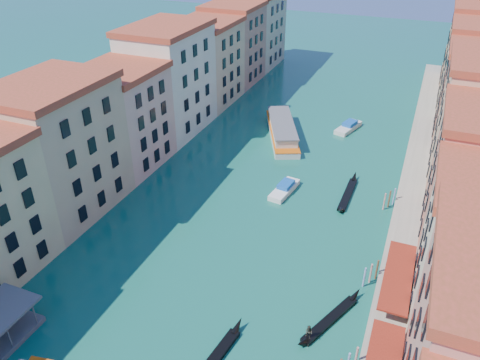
# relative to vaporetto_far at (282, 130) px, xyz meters

# --- Properties ---
(left_bank_palazzos) EXTENTS (12.80, 128.40, 21.00)m
(left_bank_palazzos) POSITION_rel_vaporetto_far_xyz_m (-22.06, -11.53, 8.33)
(left_bank_palazzos) COLOR tan
(left_bank_palazzos) RESTS_ON ground
(right_bank_palazzos) EXTENTS (12.80, 128.40, 21.00)m
(right_bank_palazzos) POSITION_rel_vaporetto_far_xyz_m (33.94, -11.21, 8.37)
(right_bank_palazzos) COLOR #A03C34
(right_bank_palazzos) RESTS_ON ground
(quay) EXTENTS (4.00, 140.00, 1.00)m
(quay) POSITION_rel_vaporetto_far_xyz_m (25.94, -11.21, -0.87)
(quay) COLOR gray
(quay) RESTS_ON ground
(mooring_poles_right) EXTENTS (1.44, 54.24, 3.20)m
(mooring_poles_right) POSITION_rel_vaporetto_far_xyz_m (23.04, -47.41, -0.07)
(mooring_poles_right) COLOR brown
(mooring_poles_right) RESTS_ON ground
(vaporetto_far) EXTENTS (12.59, 20.58, 3.04)m
(vaporetto_far) POSITION_rel_vaporetto_far_xyz_m (0.00, 0.00, 0.00)
(vaporetto_far) COLOR silver
(vaporetto_far) RESTS_ON ground
(gondola_right) EXTENTS (5.58, 11.34, 2.39)m
(gondola_right) POSITION_rel_vaporetto_far_xyz_m (19.84, -44.47, -0.91)
(gondola_right) COLOR black
(gondola_right) RESTS_ON ground
(gondola_far) EXTENTS (1.32, 12.93, 1.83)m
(gondola_far) POSITION_rel_vaporetto_far_xyz_m (16.64, -17.14, -1.00)
(gondola_far) COLOR black
(gondola_far) RESTS_ON ground
(motorboat_mid) EXTENTS (3.30, 7.56, 1.51)m
(motorboat_mid) POSITION_rel_vaporetto_far_xyz_m (6.94, -20.04, -0.78)
(motorboat_mid) COLOR white
(motorboat_mid) RESTS_ON ground
(motorboat_far) EXTENTS (4.54, 8.16, 1.61)m
(motorboat_far) POSITION_rel_vaporetto_far_xyz_m (11.77, 8.16, -0.74)
(motorboat_far) COLOR silver
(motorboat_far) RESTS_ON ground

